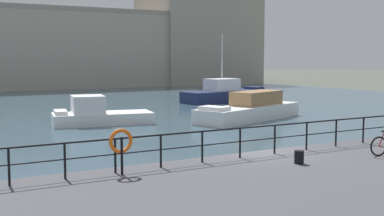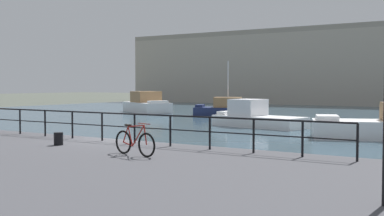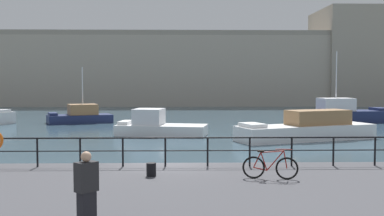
{
  "view_description": "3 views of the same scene",
  "coord_description": "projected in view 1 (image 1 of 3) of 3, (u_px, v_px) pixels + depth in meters",
  "views": [
    {
      "loc": [
        -11.67,
        -15.01,
        4.25
      ],
      "look_at": [
        0.51,
        6.19,
        1.79
      ],
      "focal_mm": 47.12,
      "sensor_mm": 36.0,
      "label": 1
    },
    {
      "loc": [
        12.33,
        -14.26,
        2.84
      ],
      "look_at": [
        0.78,
        4.43,
        1.77
      ],
      "focal_mm": 45.05,
      "sensor_mm": 36.0,
      "label": 2
    },
    {
      "loc": [
        0.56,
        -18.26,
        3.91
      ],
      "look_at": [
        1.15,
        5.71,
        2.49
      ],
      "focal_mm": 45.18,
      "sensor_mm": 36.0,
      "label": 3
    }
  ],
  "objects": [
    {
      "name": "ground_plane",
      "position": [
        261.0,
        169.0,
        19.16
      ],
      "size": [
        240.0,
        240.0,
        0.0
      ],
      "primitive_type": "plane",
      "color": "#4C5147"
    },
    {
      "name": "water_basin",
      "position": [
        54.0,
        105.0,
        45.21
      ],
      "size": [
        80.0,
        60.0,
        0.01
      ],
      "primitive_type": "cube",
      "color": "#385160",
      "rests_on": "ground_plane"
    },
    {
      "name": "harbor_building",
      "position": [
        60.0,
        47.0,
        71.01
      ],
      "size": [
        77.89,
        13.1,
        14.59
      ],
      "color": "#A89E8E",
      "rests_on": "ground_plane"
    },
    {
      "name": "moored_small_launch",
      "position": [
        225.0,
        93.0,
        48.32
      ],
      "size": [
        9.32,
        3.86,
        6.45
      ],
      "rotation": [
        0.0,
        0.0,
        0.13
      ],
      "color": "navy",
      "rests_on": "water_basin"
    },
    {
      "name": "moored_white_yacht",
      "position": [
        98.0,
        114.0,
        31.96
      ],
      "size": [
        6.59,
        3.66,
        1.85
      ],
      "rotation": [
        0.0,
        0.0,
        2.95
      ],
      "color": "white",
      "rests_on": "water_basin"
    },
    {
      "name": "moored_red_daysailer",
      "position": [
        250.0,
        109.0,
        34.38
      ],
      "size": [
        9.58,
        5.56,
        1.91
      ],
      "rotation": [
        0.0,
        0.0,
        3.49
      ],
      "color": "white",
      "rests_on": "water_basin"
    },
    {
      "name": "quay_railing",
      "position": [
        222.0,
        139.0,
        17.22
      ],
      "size": [
        23.28,
        0.07,
        1.08
      ],
      "color": "black",
      "rests_on": "quay_promenade"
    },
    {
      "name": "mooring_bollard",
      "position": [
        299.0,
        157.0,
        16.69
      ],
      "size": [
        0.32,
        0.32,
        0.44
      ],
      "primitive_type": "cylinder",
      "color": "black",
      "rests_on": "quay_promenade"
    },
    {
      "name": "life_ring_stand",
      "position": [
        121.0,
        143.0,
        15.05
      ],
      "size": [
        0.75,
        0.16,
        1.4
      ],
      "color": "black",
      "rests_on": "quay_promenade"
    }
  ]
}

